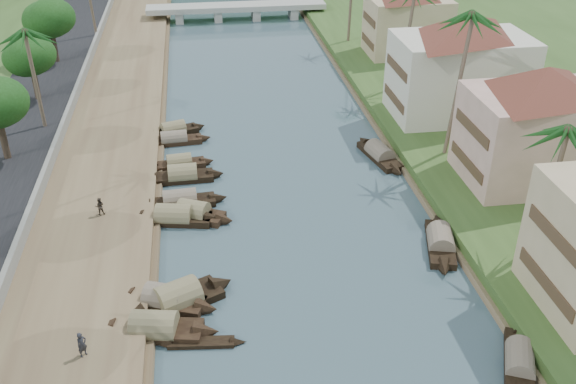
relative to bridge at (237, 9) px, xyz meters
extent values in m
plane|color=#3D545C|center=(0.00, -72.00, -1.72)|extent=(220.00, 220.00, 0.00)
cube|color=brown|center=(-16.00, -52.00, -1.32)|extent=(10.00, 180.00, 0.80)
cube|color=#314C1E|center=(19.00, -52.00, -1.12)|extent=(16.00, 180.00, 1.20)
cube|color=slate|center=(-20.20, -52.00, -0.37)|extent=(0.40, 180.00, 1.10)
cube|color=#A5A59A|center=(0.00, 0.00, 0.28)|extent=(28.00, 4.00, 0.80)
cube|color=#A5A59A|center=(-9.00, 0.00, -0.82)|extent=(1.20, 3.50, 1.80)
cube|color=#A5A59A|center=(-3.00, 0.00, -0.82)|extent=(1.20, 3.50, 1.80)
cube|color=#A5A59A|center=(3.00, 0.00, -0.82)|extent=(1.20, 3.50, 1.80)
cube|color=#A5A59A|center=(9.00, 0.00, -0.82)|extent=(1.20, 3.50, 1.80)
cube|color=#4B3623|center=(12.95, -74.00, 1.48)|extent=(0.10, 6.40, 0.90)
cube|color=#4B3623|center=(12.95, -74.00, 4.68)|extent=(0.10, 6.40, 0.90)
cube|color=beige|center=(20.00, -58.00, 3.23)|extent=(11.00, 8.00, 7.50)
pyramid|color=brown|center=(20.00, -58.00, 8.08)|extent=(14.11, 14.11, 2.20)
cube|color=#4B3623|center=(14.45, -58.00, 1.35)|extent=(0.10, 6.40, 0.90)
cube|color=#4B3623|center=(14.45, -58.00, 4.35)|extent=(0.10, 6.40, 0.90)
cube|color=beige|center=(19.00, -44.00, 3.48)|extent=(13.00, 8.00, 8.00)
pyramid|color=brown|center=(19.00, -44.00, 8.58)|extent=(15.59, 15.59, 2.20)
cube|color=#4B3623|center=(12.45, -44.00, 1.48)|extent=(0.10, 6.40, 0.90)
cube|color=#4B3623|center=(12.45, -44.00, 4.68)|extent=(0.10, 6.40, 0.90)
cube|color=#CAAF88|center=(20.00, -24.00, 2.98)|extent=(10.00, 7.00, 7.00)
cube|color=#4B3623|center=(14.95, -24.00, 1.23)|extent=(0.10, 5.60, 0.90)
cube|color=#4B3623|center=(14.95, -24.00, 4.03)|extent=(0.10, 5.60, 0.90)
cube|color=black|center=(-10.53, -71.49, -1.52)|extent=(6.08, 3.04, 0.70)
cone|color=black|center=(-7.36, -72.10, -1.44)|extent=(1.99, 2.06, 1.96)
cone|color=black|center=(-13.70, -70.87, -1.44)|extent=(1.99, 2.06, 1.96)
cylinder|color=#817852|center=(-10.53, -71.49, -1.14)|extent=(4.75, 2.86, 2.05)
cube|color=black|center=(-9.11, -68.92, -1.52)|extent=(6.15, 4.47, 0.70)
cone|color=black|center=(-6.22, -67.56, -1.44)|extent=(2.39, 2.53, 2.18)
cone|color=black|center=(-12.00, -70.29, -1.44)|extent=(2.39, 2.53, 2.18)
cylinder|color=#817852|center=(-9.11, -68.92, -1.14)|extent=(4.96, 3.97, 2.31)
cube|color=black|center=(-9.97, -68.86, -1.52)|extent=(5.55, 3.67, 0.70)
cone|color=black|center=(-7.27, -69.93, -1.44)|extent=(2.04, 2.13, 1.85)
cone|color=black|center=(-12.67, -67.79, -1.44)|extent=(2.04, 2.13, 1.85)
cylinder|color=gray|center=(-9.97, -68.86, -1.14)|extent=(4.43, 3.28, 1.95)
cube|color=black|center=(-9.44, -58.78, -1.52)|extent=(6.06, 2.95, 0.70)
cone|color=black|center=(-6.28, -59.43, -1.44)|extent=(1.96, 1.95, 1.83)
cone|color=black|center=(-12.61, -58.14, -1.44)|extent=(1.96, 1.95, 1.83)
cylinder|color=#817852|center=(-9.44, -58.78, -1.14)|extent=(4.73, 2.75, 1.90)
cube|color=black|center=(-7.94, -58.43, -1.52)|extent=(5.21, 3.78, 0.70)
cone|color=black|center=(-5.48, -59.62, -1.44)|extent=(2.02, 2.11, 1.80)
cone|color=black|center=(-10.39, -57.25, -1.44)|extent=(2.02, 2.11, 1.80)
cylinder|color=#817852|center=(-7.94, -58.43, -1.14)|extent=(4.20, 3.34, 1.90)
cube|color=black|center=(-8.98, -56.38, -1.52)|extent=(5.78, 2.07, 0.70)
cone|color=black|center=(-5.83, -56.17, -1.44)|extent=(1.72, 1.63, 1.70)
cone|color=black|center=(-12.12, -56.60, -1.44)|extent=(1.72, 1.63, 1.70)
cylinder|color=gray|center=(-8.98, -56.38, -1.14)|extent=(4.45, 2.05, 1.76)
cube|color=black|center=(-9.03, -49.65, -1.52)|extent=(4.72, 2.00, 0.70)
cone|color=black|center=(-6.50, -49.36, -1.44)|extent=(1.46, 1.49, 1.50)
cone|color=black|center=(-11.56, -49.93, -1.44)|extent=(1.46, 1.49, 1.50)
cylinder|color=#817852|center=(-9.03, -49.65, -1.14)|extent=(3.65, 1.94, 1.56)
cube|color=black|center=(-8.74, -52.03, -1.52)|extent=(5.30, 1.93, 0.70)
cone|color=black|center=(-5.82, -51.96, -1.44)|extent=(1.57, 1.66, 1.79)
cone|color=black|center=(-11.66, -52.10, -1.44)|extent=(1.57, 1.66, 1.79)
cylinder|color=#817852|center=(-8.74, -52.03, -1.14)|extent=(4.06, 1.97, 1.88)
cube|color=black|center=(-9.54, -44.51, -1.52)|extent=(5.38, 1.84, 0.70)
cone|color=black|center=(-6.61, -44.30, -1.44)|extent=(1.58, 1.43, 1.49)
cone|color=black|center=(-12.47, -44.71, -1.44)|extent=(1.58, 1.43, 1.49)
cylinder|color=gray|center=(-9.54, -44.51, -1.14)|extent=(4.14, 1.81, 1.53)
cube|color=black|center=(-9.61, -42.31, -1.52)|extent=(5.11, 3.01, 0.70)
cone|color=black|center=(-7.04, -41.48, -1.44)|extent=(1.77, 1.79, 1.58)
cone|color=black|center=(-12.18, -43.15, -1.44)|extent=(1.77, 1.79, 1.58)
cylinder|color=#817852|center=(-9.61, -42.31, -1.14)|extent=(4.04, 2.71, 1.65)
cube|color=black|center=(10.17, -77.40, -1.52)|extent=(3.71, 5.68, 0.70)
cone|color=black|center=(11.44, -74.60, -1.44)|extent=(1.93, 2.01, 1.59)
cylinder|color=gray|center=(10.17, -77.40, -1.14)|extent=(3.23, 4.52, 1.63)
cube|color=black|center=(9.94, -65.12, -1.52)|extent=(3.24, 6.03, 0.70)
cone|color=black|center=(10.76, -62.03, -1.44)|extent=(2.01, 2.02, 1.83)
cone|color=black|center=(9.12, -68.21, -1.44)|extent=(2.01, 2.02, 1.83)
cylinder|color=gray|center=(9.94, -65.12, -1.14)|extent=(2.96, 4.74, 1.90)
cube|color=black|center=(9.37, -50.52, -1.52)|extent=(3.01, 6.26, 0.70)
cone|color=black|center=(8.63, -47.26, -1.44)|extent=(1.89, 2.01, 1.75)
cone|color=black|center=(10.10, -53.79, -1.44)|extent=(1.89, 2.01, 1.75)
cylinder|color=gray|center=(9.37, -50.52, -1.14)|extent=(2.77, 4.89, 1.80)
cube|color=black|center=(-7.77, -72.81, -1.62)|extent=(4.04, 1.30, 0.35)
cone|color=black|center=(-5.54, -73.04, -1.62)|extent=(1.08, 0.98, 0.88)
cone|color=black|center=(-9.99, -72.57, -1.62)|extent=(1.08, 0.98, 0.88)
cube|color=black|center=(-9.09, -51.37, -1.62)|extent=(4.30, 2.85, 0.35)
cone|color=black|center=(-6.91, -52.54, -1.62)|extent=(1.39, 1.30, 0.88)
cone|color=black|center=(-11.28, -50.20, -1.62)|extent=(1.39, 1.30, 0.88)
cylinder|color=brown|center=(16.00, -67.75, 4.09)|extent=(0.70, 0.36, 9.22)
sphere|color=#1A4F1A|center=(16.00, -67.75, 8.51)|extent=(3.20, 3.20, 3.20)
cylinder|color=brown|center=(15.00, -52.53, 5.84)|extent=(1.25, 0.36, 12.72)
sphere|color=#1A4F1A|center=(15.00, -52.53, 11.95)|extent=(3.20, 3.20, 3.20)
cylinder|color=brown|center=(16.00, -35.54, 4.88)|extent=(1.08, 0.36, 10.80)
cylinder|color=brown|center=(-22.00, -41.57, 4.43)|extent=(0.48, 0.36, 9.51)
sphere|color=#1A4F1A|center=(-22.00, -41.57, 8.99)|extent=(3.20, 3.20, 3.20)
cylinder|color=brown|center=(14.00, -17.55, 4.26)|extent=(0.58, 0.36, 9.58)
cylinder|color=#453627|center=(-24.00, -48.18, 1.41)|extent=(0.60, 0.60, 3.54)
cylinder|color=#453627|center=(-24.00, -33.83, 1.24)|extent=(0.60, 0.60, 3.19)
ellipsoid|color=#183C10|center=(-24.00, -33.83, 4.29)|extent=(4.82, 4.82, 3.96)
cylinder|color=#453627|center=(-24.00, -21.43, 1.46)|extent=(0.60, 0.60, 3.65)
ellipsoid|color=#183C10|center=(-24.00, -21.43, 4.94)|extent=(5.48, 5.48, 4.51)
cylinder|color=#453627|center=(24.00, -42.70, 1.08)|extent=(0.60, 0.60, 3.28)
ellipsoid|color=#183C10|center=(24.00, -42.70, 4.22)|extent=(4.84, 4.84, 3.98)
imported|color=#27282F|center=(-14.38, -73.57, -0.11)|extent=(0.69, 0.68, 1.62)
imported|color=#342C24|center=(-15.03, -58.12, -0.21)|extent=(0.75, 0.61, 1.43)
camera|label=1|loc=(-6.79, -101.98, 25.43)|focal=40.00mm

